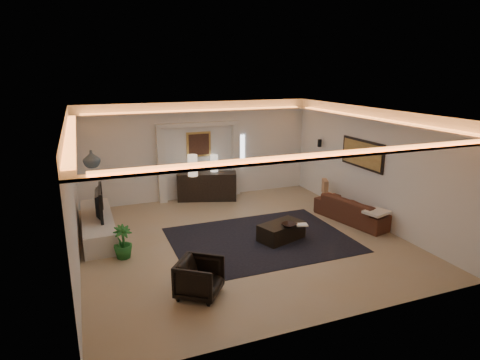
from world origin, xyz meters
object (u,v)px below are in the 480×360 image
object	(u,v)px
console	(207,187)
armchair	(199,278)
sofa	(354,209)
coffee_table	(281,231)

from	to	relation	value
console	armchair	bearing A→B (deg)	-89.85
sofa	armchair	bearing A→B (deg)	101.03
sofa	coffee_table	size ratio (longest dim) A/B	2.01
coffee_table	armchair	distance (m)	2.93
sofa	coffee_table	world-z (taller)	sofa
console	sofa	world-z (taller)	console
console	sofa	bearing A→B (deg)	-27.53
console	coffee_table	xyz separation A→B (m)	(0.70, -3.52, -0.20)
console	coffee_table	world-z (taller)	console
armchair	coffee_table	bearing A→B (deg)	-19.28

